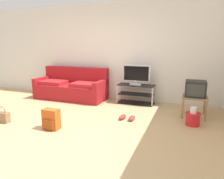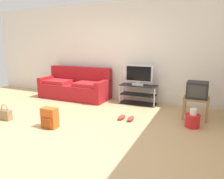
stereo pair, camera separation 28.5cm
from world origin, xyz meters
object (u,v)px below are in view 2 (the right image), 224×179
(side_table, at_px, (196,101))
(backpack, at_px, (50,118))
(tv_stand, at_px, (138,94))
(crt_tv, at_px, (197,90))
(flat_tv, at_px, (139,75))
(handbag, at_px, (5,114))
(couch, at_px, (75,87))
(cleaning_bucket, at_px, (193,120))
(sneakers_pair, at_px, (126,118))

(side_table, xyz_separation_m, backpack, (-2.47, -1.70, -0.19))
(tv_stand, distance_m, crt_tv, 1.58)
(flat_tv, distance_m, handbag, 3.23)
(couch, xyz_separation_m, tv_stand, (1.89, 0.15, -0.07))
(tv_stand, xyz_separation_m, cleaning_bucket, (1.42, -1.12, -0.11))
(crt_tv, distance_m, cleaning_bucket, 0.74)
(tv_stand, height_order, cleaning_bucket, tv_stand)
(handbag, bearing_deg, side_table, 26.12)
(tv_stand, relative_size, flat_tv, 1.36)
(tv_stand, height_order, side_table, tv_stand)
(couch, distance_m, tv_stand, 1.90)
(flat_tv, distance_m, sneakers_pair, 1.46)
(crt_tv, bearing_deg, tv_stand, 159.41)
(crt_tv, height_order, backpack, crt_tv)
(cleaning_bucket, bearing_deg, side_table, 88.04)
(tv_stand, xyz_separation_m, crt_tv, (1.44, -0.54, 0.36))
(flat_tv, distance_m, crt_tv, 1.54)
(crt_tv, xyz_separation_m, handbag, (-3.61, -1.78, -0.50))
(handbag, bearing_deg, crt_tv, 26.33)
(side_table, xyz_separation_m, sneakers_pair, (-1.30, -0.73, -0.33))
(crt_tv, relative_size, backpack, 1.10)
(backpack, distance_m, handbag, 1.14)
(tv_stand, bearing_deg, sneakers_pair, -83.52)
(tv_stand, xyz_separation_m, flat_tv, (-0.00, -0.02, 0.51))
(backpack, height_order, sneakers_pair, backpack)
(crt_tv, distance_m, sneakers_pair, 1.60)
(flat_tv, xyz_separation_m, cleaning_bucket, (1.42, -1.09, -0.62))
(couch, distance_m, crt_tv, 3.37)
(side_table, distance_m, backpack, 3.01)
(side_table, bearing_deg, backpack, -145.39)
(couch, distance_m, cleaning_bucket, 3.46)
(flat_tv, height_order, sneakers_pair, flat_tv)
(crt_tv, bearing_deg, flat_tv, 160.20)
(side_table, xyz_separation_m, handbag, (-3.61, -1.77, -0.26))
(sneakers_pair, bearing_deg, couch, 150.86)
(tv_stand, bearing_deg, couch, -175.47)
(side_table, bearing_deg, flat_tv, 159.63)
(backpack, height_order, cleaning_bucket, backpack)
(couch, relative_size, sneakers_pair, 6.12)
(flat_tv, height_order, crt_tv, flat_tv)
(couch, xyz_separation_m, handbag, (-0.27, -2.18, -0.21))
(tv_stand, distance_m, handbag, 3.18)
(side_table, bearing_deg, crt_tv, 90.00)
(cleaning_bucket, height_order, sneakers_pair, cleaning_bucket)
(couch, bearing_deg, crt_tv, -6.70)
(tv_stand, xyz_separation_m, backpack, (-1.02, -2.26, -0.07))
(sneakers_pair, bearing_deg, cleaning_bucket, 7.58)
(tv_stand, height_order, sneakers_pair, tv_stand)
(flat_tv, bearing_deg, handbag, -133.19)
(flat_tv, bearing_deg, crt_tv, -19.80)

